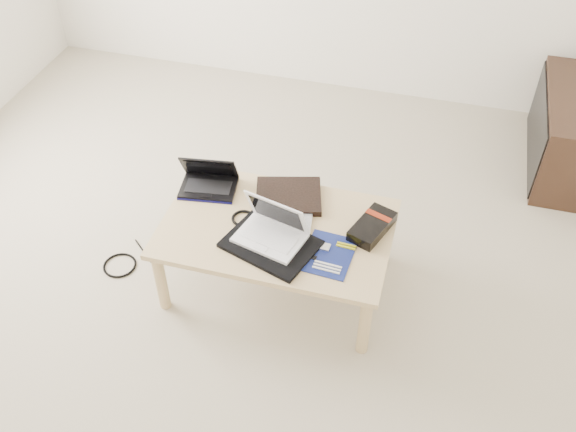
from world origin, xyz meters
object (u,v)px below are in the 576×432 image
(coffee_table, at_px, (277,234))
(netbook, at_px, (209,181))
(media_cabinet, at_px, (571,132))
(gpu_box, at_px, (372,227))
(white_laptop, at_px, (272,229))

(coffee_table, height_order, netbook, netbook)
(media_cabinet, xyz_separation_m, gpu_box, (-1.00, -1.32, 0.18))
(media_cabinet, xyz_separation_m, white_laptop, (-1.44, -1.50, 0.21))
(netbook, bearing_deg, gpu_box, -6.33)
(media_cabinet, distance_m, white_laptop, 2.09)
(white_laptop, bearing_deg, gpu_box, 22.06)
(coffee_table, distance_m, white_laptop, 0.14)
(media_cabinet, bearing_deg, coffee_table, -135.79)
(netbook, bearing_deg, white_laptop, -33.26)
(coffee_table, bearing_deg, media_cabinet, 44.21)
(media_cabinet, bearing_deg, netbook, -146.70)
(media_cabinet, distance_m, gpu_box, 1.67)
(netbook, xyz_separation_m, gpu_box, (0.86, -0.09, -0.01))
(white_laptop, height_order, gpu_box, white_laptop)
(coffee_table, height_order, white_laptop, white_laptop)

